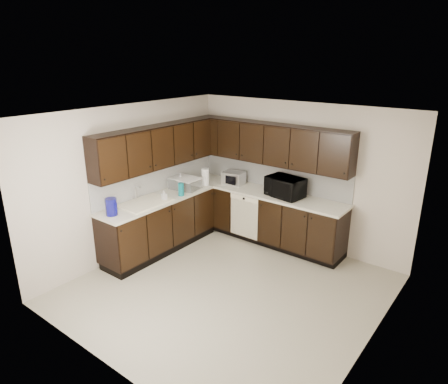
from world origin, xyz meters
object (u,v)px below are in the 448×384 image
(microwave, at_px, (285,187))
(storage_bin, at_px, (185,183))
(sink, at_px, (145,207))
(blue_pitcher, at_px, (111,207))
(toaster_oven, at_px, (233,178))

(microwave, relative_size, storage_bin, 1.23)
(sink, bearing_deg, storage_bin, 90.29)
(storage_bin, bearing_deg, sink, -89.71)
(blue_pitcher, bearing_deg, sink, 102.06)
(microwave, height_order, toaster_oven, microwave)
(toaster_oven, bearing_deg, microwave, -9.36)
(storage_bin, xyz_separation_m, blue_pitcher, (-0.01, -1.60, 0.03))
(sink, relative_size, storage_bin, 1.65)
(sink, relative_size, microwave, 1.34)
(storage_bin, bearing_deg, blue_pitcher, -90.37)
(microwave, bearing_deg, toaster_oven, -173.11)
(sink, relative_size, blue_pitcher, 3.12)
(toaster_oven, relative_size, blue_pitcher, 1.45)
(sink, distance_m, storage_bin, 0.98)
(toaster_oven, height_order, storage_bin, toaster_oven)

